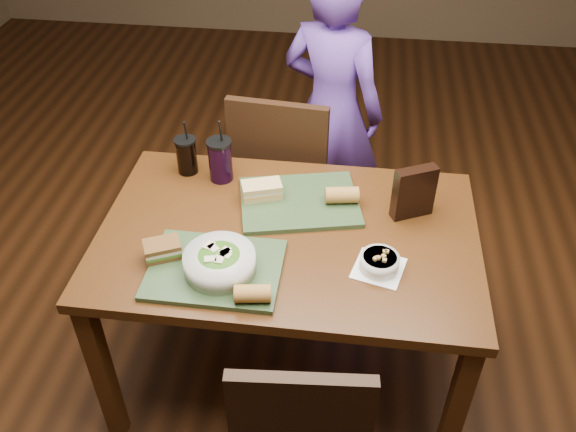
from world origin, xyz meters
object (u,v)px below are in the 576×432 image
object	(u,v)px
soup_bowl	(379,262)
baguette_far	(342,195)
salad_bowl	(220,261)
sandwich_far	(262,190)
cup_cola	(187,155)
sandwich_near	(162,249)
chip_bag	(414,192)
tray_near	(215,269)
tray_far	(299,202)
dining_table	(288,251)
chair_far	(281,177)
cup_berry	(220,160)
diner	(332,110)
baguette_near	(253,294)

from	to	relation	value
soup_bowl	baguette_far	size ratio (longest dim) A/B	1.57
salad_bowl	soup_bowl	world-z (taller)	salad_bowl
sandwich_far	cup_cola	world-z (taller)	cup_cola
salad_bowl	soup_bowl	size ratio (longest dim) A/B	1.22
sandwich_near	chip_bag	world-z (taller)	chip_bag
tray_near	soup_bowl	xyz separation A→B (m)	(0.52, 0.08, 0.02)
tray_far	sandwich_far	xyz separation A→B (m)	(-0.14, 0.00, 0.04)
dining_table	tray_far	bearing A→B (deg)	82.55
chair_far	tray_far	world-z (taller)	chair_far
baguette_far	cup_berry	size ratio (longest dim) A/B	0.46
dining_table	soup_bowl	bearing A→B (deg)	-24.72
tray_far	cup_berry	distance (m)	0.34
diner	baguette_far	bearing A→B (deg)	117.29
chair_far	sandwich_far	distance (m)	0.52
tray_far	soup_bowl	xyz separation A→B (m)	(0.29, -0.30, 0.02)
tray_near	sandwich_near	size ratio (longest dim) A/B	3.07
diner	tray_far	world-z (taller)	diner
diner	sandwich_far	world-z (taller)	diner
baguette_near	diner	bearing A→B (deg)	83.66
dining_table	cup_berry	size ratio (longest dim) A/B	5.05
sandwich_near	tray_far	bearing A→B (deg)	40.87
soup_bowl	sandwich_near	xyz separation A→B (m)	(-0.69, -0.05, 0.02)
soup_bowl	tray_far	bearing A→B (deg)	133.75
diner	sandwich_far	distance (m)	0.84
chip_bag	soup_bowl	bearing A→B (deg)	-135.90
sandwich_near	chip_bag	distance (m)	0.87
soup_bowl	sandwich_near	bearing A→B (deg)	-176.22
baguette_far	tray_near	bearing A→B (deg)	-133.91
diner	salad_bowl	xyz separation A→B (m)	(-0.27, -1.20, 0.12)
tray_near	tray_far	world-z (taller)	same
soup_bowl	cup_cola	xyz separation A→B (m)	(-0.74, 0.45, 0.05)
chip_bag	diner	bearing A→B (deg)	86.52
baguette_near	chair_far	bearing A→B (deg)	92.94
chair_far	baguette_far	world-z (taller)	chair_far
tray_near	soup_bowl	size ratio (longest dim) A/B	2.26
chair_far	salad_bowl	xyz separation A→B (m)	(-0.07, -0.84, 0.27)
salad_bowl	baguette_far	xyz separation A→B (m)	(0.36, 0.40, -0.01)
chair_far	tray_near	xyz separation A→B (m)	(-0.09, -0.84, 0.23)
tray_near	sandwich_far	size ratio (longest dim) A/B	2.63
salad_bowl	sandwich_near	bearing A→B (deg)	167.91
tray_near	cup_berry	size ratio (longest dim) A/B	1.63
baguette_near	baguette_far	distance (m)	0.56
cup_cola	chair_far	bearing A→B (deg)	43.51
cup_cola	chip_bag	distance (m)	0.87
tray_near	baguette_near	size ratio (longest dim) A/B	3.86
sandwich_near	cup_berry	bearing A→B (deg)	79.10
tray_far	soup_bowl	distance (m)	0.42
chair_far	baguette_near	size ratio (longest dim) A/B	8.82
soup_bowl	chip_bag	xyz separation A→B (m)	(0.11, 0.29, 0.07)
sandwich_far	cup_berry	bearing A→B (deg)	146.49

